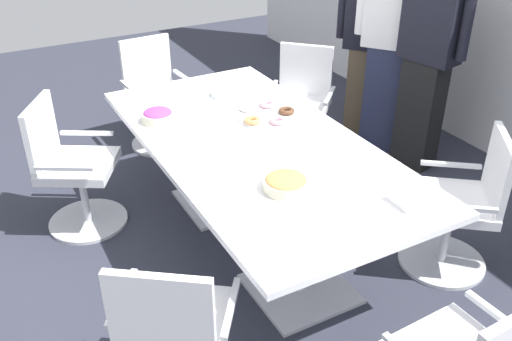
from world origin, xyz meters
TOP-DOWN VIEW (x-y plane):
  - ground_plane at (0.00, 0.00)m, footprint 10.00×10.00m
  - conference_table at (0.00, 0.00)m, footprint 2.40×1.20m
  - office_chair_0 at (0.79, 0.98)m, footprint 0.76×0.76m
  - office_chair_1 at (-0.93, 0.92)m, footprint 0.76×0.76m
  - office_chair_2 at (-1.70, -0.05)m, footprint 0.57×0.57m
  - office_chair_3 at (-0.79, -0.98)m, footprint 0.74×0.74m
  - office_chair_4 at (0.93, -0.92)m, footprint 0.75×0.75m
  - person_standing_0 at (-0.99, 1.65)m, footprint 0.52×0.45m
  - person_standing_1 at (-0.71, 1.62)m, footprint 0.54×0.44m
  - person_standing_2 at (-0.33, 1.67)m, footprint 0.61×0.30m
  - snack_bowl_candy_mix at (-0.57, -0.42)m, footprint 0.21×0.21m
  - snack_bowl_cookies at (0.55, -0.12)m, footprint 0.25×0.25m
  - donut_platter at (-0.29, 0.23)m, footprint 0.39×0.39m
  - plate_stack at (-0.75, 0.15)m, footprint 0.19×0.19m
  - napkin_pile at (0.96, 0.35)m, footprint 0.15×0.15m

SIDE VIEW (x-z plane):
  - ground_plane at x=0.00m, z-range -0.01..0.00m
  - office_chair_0 at x=0.79m, z-range -0.05..0.86m
  - office_chair_1 at x=-0.93m, z-range -0.05..0.86m
  - office_chair_2 at x=-1.70m, z-range -0.05..0.86m
  - office_chair_3 at x=-0.79m, z-range -0.05..0.86m
  - office_chair_4 at x=0.93m, z-range -0.05..0.86m
  - conference_table at x=0.00m, z-range 0.25..1.00m
  - donut_platter at x=-0.29m, z-range 0.75..0.79m
  - plate_stack at x=-0.75m, z-range 0.75..0.79m
  - napkin_pile at x=0.96m, z-range 0.75..0.81m
  - snack_bowl_cookies at x=0.55m, z-range 0.75..0.83m
  - snack_bowl_candy_mix at x=-0.57m, z-range 0.75..0.83m
  - person_standing_0 at x=-0.99m, z-range 0.03..1.72m
  - person_standing_2 at x=-0.33m, z-range 0.05..1.92m
  - person_standing_1 at x=-0.71m, z-range 0.05..1.94m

